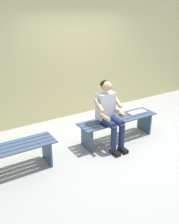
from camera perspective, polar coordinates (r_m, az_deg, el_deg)
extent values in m
cube|color=#9E9E99|center=(3.95, 2.65, -16.43)|extent=(10.00, 7.00, 0.04)
cube|color=#D1C684|center=(5.83, -7.94, 13.55)|extent=(9.50, 0.24, 3.17)
cube|color=#384C6B|center=(5.08, 5.39, -0.88)|extent=(1.68, 0.12, 0.02)
cube|color=#384C6B|center=(5.00, 6.17, -1.31)|extent=(1.68, 0.12, 0.02)
cube|color=#384C6B|center=(4.92, 6.96, -1.76)|extent=(1.68, 0.12, 0.02)
cube|color=#384C6B|center=(4.84, 7.79, -2.22)|extent=(1.68, 0.12, 0.02)
cube|color=#384C6B|center=(5.49, 12.42, -2.18)|extent=(0.03, 0.39, 0.45)
cube|color=#384C6B|center=(4.69, -0.58, -6.03)|extent=(0.03, 0.39, 0.45)
cube|color=#384C6B|center=(4.24, -18.96, -6.97)|extent=(1.53, 0.11, 0.02)
cube|color=#384C6B|center=(4.14, -18.58, -7.65)|extent=(1.53, 0.11, 0.02)
cube|color=#384C6B|center=(4.05, -18.19, -8.35)|extent=(1.53, 0.11, 0.02)
cube|color=#384C6B|center=(3.95, -17.77, -9.09)|extent=(1.53, 0.11, 0.02)
cube|color=#384C6B|center=(4.36, -9.73, -8.71)|extent=(0.03, 0.39, 0.45)
cube|color=silver|center=(4.68, 3.69, 1.46)|extent=(0.34, 0.20, 0.50)
sphere|color=tan|center=(4.55, 3.88, 5.91)|extent=(0.20, 0.20, 0.20)
ellipsoid|color=black|center=(4.56, 3.67, 6.36)|extent=(0.20, 0.19, 0.15)
cylinder|color=navy|center=(4.67, 5.94, -1.94)|extent=(0.13, 0.40, 0.13)
cylinder|color=navy|center=(4.57, 4.16, -2.43)|extent=(0.13, 0.40, 0.13)
cylinder|color=navy|center=(4.65, 7.32, -5.83)|extent=(0.11, 0.11, 0.54)
cube|color=black|center=(4.73, 7.64, -8.64)|extent=(0.10, 0.22, 0.07)
cylinder|color=navy|center=(4.55, 5.55, -6.42)|extent=(0.11, 0.11, 0.54)
cube|color=black|center=(4.63, 5.90, -9.28)|extent=(0.10, 0.22, 0.07)
cylinder|color=tan|center=(4.71, 6.36, 2.44)|extent=(0.08, 0.28, 0.23)
cylinder|color=tan|center=(4.64, 7.18, -0.29)|extent=(0.07, 0.26, 0.07)
cylinder|color=tan|center=(4.48, 2.12, 1.49)|extent=(0.08, 0.28, 0.23)
cylinder|color=tan|center=(4.44, 3.58, -1.23)|extent=(0.07, 0.26, 0.07)
sphere|color=#72B738|center=(5.07, 7.32, -0.37)|extent=(0.08, 0.08, 0.08)
cube|color=white|center=(5.34, 11.71, 0.17)|extent=(0.20, 0.15, 0.02)
cube|color=white|center=(5.21, 10.04, -0.27)|extent=(0.20, 0.15, 0.02)
cube|color=red|center=(5.28, 10.88, -0.14)|extent=(0.41, 0.16, 0.01)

